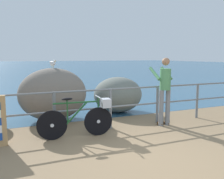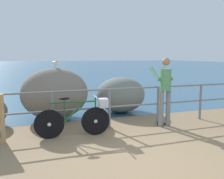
# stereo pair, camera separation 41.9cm
# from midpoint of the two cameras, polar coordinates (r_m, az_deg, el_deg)

# --- Properties ---
(ground_plane) EXTENTS (120.00, 120.00, 0.10)m
(ground_plane) POSITION_cam_midpoint_polar(r_m,az_deg,el_deg) (23.65, -17.97, 2.83)
(ground_plane) COLOR #846B4C
(sea_surface) EXTENTS (120.00, 90.00, 0.01)m
(sea_surface) POSITION_cam_midpoint_polar(r_m,az_deg,el_deg) (51.70, -20.94, 5.21)
(sea_surface) COLOR #2D5675
(sea_surface) RESTS_ON ground_plane
(promenade_railing) EXTENTS (8.42, 0.07, 1.02)m
(promenade_railing) POSITION_cam_midpoint_polar(r_m,az_deg,el_deg) (6.16, -2.32, -3.31)
(promenade_railing) COLOR slate
(promenade_railing) RESTS_ON ground_plane
(bicycle) EXTENTS (1.70, 0.48, 0.92)m
(bicycle) POSITION_cam_midpoint_polar(r_m,az_deg,el_deg) (5.61, -9.05, -6.30)
(bicycle) COLOR black
(bicycle) RESTS_ON ground_plane
(person_at_railing) EXTENTS (0.46, 0.65, 1.78)m
(person_at_railing) POSITION_cam_midpoint_polar(r_m,az_deg,el_deg) (6.50, 10.32, 0.33)
(person_at_railing) COLOR slate
(person_at_railing) RESTS_ON ground_plane
(breakwater_boulder_main) EXTENTS (1.92, 1.39, 1.49)m
(breakwater_boulder_main) POSITION_cam_midpoint_polar(r_m,az_deg,el_deg) (7.23, -15.16, -1.07)
(breakwater_boulder_main) COLOR slate
(breakwater_boulder_main) RESTS_ON ground
(breakwater_boulder_right) EXTENTS (1.60, 1.40, 1.15)m
(breakwater_boulder_right) POSITION_cam_midpoint_polar(r_m,az_deg,el_deg) (8.00, -0.12, -1.20)
(breakwater_boulder_right) COLOR slate
(breakwater_boulder_right) RESTS_ON ground
(seagull) EXTENTS (0.20, 0.34, 0.23)m
(seagull) POSITION_cam_midpoint_polar(r_m,az_deg,el_deg) (7.25, -15.25, 5.97)
(seagull) COLOR gold
(seagull) RESTS_ON breakwater_boulder_main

